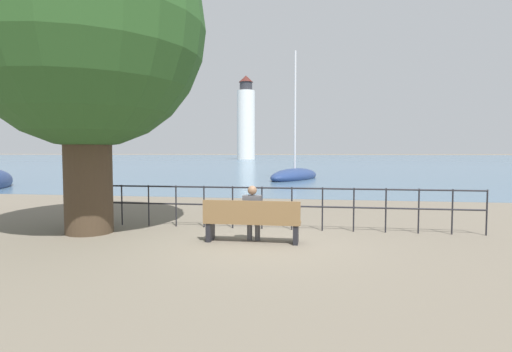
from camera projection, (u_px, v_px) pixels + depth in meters
ground_plane at (252, 242)px, 8.42m from camera, size 1000.00×1000.00×0.00m
harbor_water at (314, 157)px, 164.23m from camera, size 600.00×300.00×0.01m
shade_tree at (85, 30)px, 9.12m from camera, size 5.52×5.52×7.51m
park_bench at (252, 222)px, 8.33m from camera, size 2.03×0.45×0.90m
seated_person_left at (253, 211)px, 8.40m from camera, size 0.38×0.35×1.19m
promenade_railing at (262, 201)px, 9.82m from camera, size 10.35×0.04×1.05m
sailboat_2 at (295, 175)px, 28.02m from camera, size 4.16×6.62×9.25m
harbor_lighthouse at (246, 121)px, 110.83m from camera, size 4.95×4.95×23.14m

